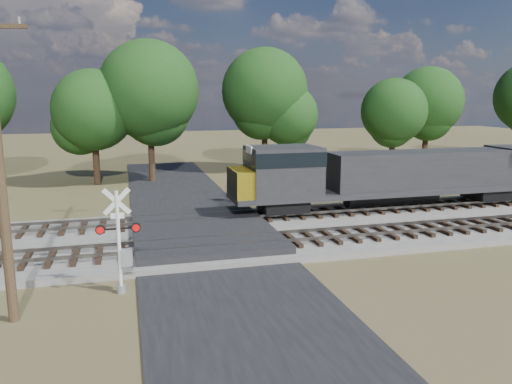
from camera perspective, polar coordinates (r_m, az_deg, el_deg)
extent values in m
plane|color=brown|center=(25.53, -5.90, -5.62)|extent=(160.00, 160.00, 0.00)
cube|color=gray|center=(29.11, 13.79, -3.50)|extent=(140.00, 10.00, 0.30)
cube|color=black|center=(25.52, -5.91, -5.54)|extent=(7.00, 60.00, 0.08)
cube|color=#262628|center=(25.92, -6.09, -4.65)|extent=(7.00, 9.00, 0.62)
cube|color=black|center=(23.92, -0.41, -5.73)|extent=(44.00, 2.60, 0.18)
cube|color=#5E5851|center=(26.33, 17.16, -4.29)|extent=(140.00, 0.08, 0.15)
cube|color=#5E5851|center=(27.52, 15.59, -3.56)|extent=(140.00, 0.08, 0.15)
cube|color=black|center=(28.62, -2.90, -2.94)|extent=(44.00, 2.60, 0.18)
cube|color=#5E5851|center=(30.55, 12.24, -1.97)|extent=(140.00, 0.08, 0.15)
cube|color=#5E5851|center=(31.80, 11.07, -1.41)|extent=(140.00, 0.08, 0.15)
cylinder|color=silver|center=(19.10, -15.40, -5.61)|extent=(0.14, 0.14, 3.89)
cylinder|color=gray|center=(19.68, -15.13, -10.64)|extent=(0.35, 0.35, 0.29)
cube|color=silver|center=(18.73, -15.64, -1.04)|extent=(1.02, 0.04, 1.02)
cube|color=silver|center=(18.73, -15.64, -1.04)|extent=(1.02, 0.04, 1.02)
cube|color=silver|center=(18.84, -15.55, -2.63)|extent=(0.49, 0.03, 0.21)
cube|color=black|center=(18.96, -15.48, -4.06)|extent=(1.56, 0.06, 0.06)
cylinder|color=red|center=(18.98, -17.39, -4.15)|extent=(0.35, 0.10, 0.35)
cylinder|color=red|center=(18.96, -13.57, -3.97)|extent=(0.35, 0.10, 0.35)
cube|color=gray|center=(19.27, -14.58, -7.24)|extent=(0.44, 0.29, 0.63)
cylinder|color=silver|center=(33.82, -0.35, 1.72)|extent=(0.13, 0.13, 3.65)
cylinder|color=gray|center=(34.13, -0.35, -1.08)|extent=(0.33, 0.33, 0.27)
cube|color=silver|center=(33.61, -0.35, 4.18)|extent=(0.95, 0.16, 0.96)
cube|color=silver|center=(33.61, -0.35, 4.18)|extent=(0.95, 0.16, 0.96)
cube|color=silver|center=(33.68, -0.35, 3.33)|extent=(0.46, 0.09, 0.20)
cube|color=black|center=(33.74, -0.35, 2.56)|extent=(1.46, 0.25, 0.05)
cylinder|color=red|center=(33.97, 0.58, 2.62)|extent=(0.34, 0.13, 0.33)
cylinder|color=red|center=(33.53, -1.29, 2.51)|extent=(0.34, 0.13, 0.33)
cube|color=gray|center=(33.83, -0.71, 0.78)|extent=(0.44, 0.33, 0.59)
cube|color=#482D1E|center=(37.99, 4.33, 2.23)|extent=(4.71, 4.71, 3.02)
cube|color=#2F2F31|center=(37.78, 4.37, 4.65)|extent=(5.18, 5.18, 0.22)
cylinder|color=black|center=(43.18, -17.81, 3.92)|extent=(0.56, 0.56, 4.70)
sphere|color=#173D13|center=(42.92, -18.11, 8.90)|extent=(6.58, 6.58, 6.58)
cylinder|color=black|center=(43.37, -11.89, 5.05)|extent=(0.56, 0.56, 5.92)
sphere|color=#173D13|center=(43.16, -12.15, 11.31)|extent=(8.29, 8.29, 8.29)
cylinder|color=black|center=(48.91, 0.99, 5.92)|extent=(0.56, 0.56, 5.90)
sphere|color=#173D13|center=(48.72, 1.01, 11.45)|extent=(8.26, 8.26, 8.26)
cylinder|color=black|center=(48.79, 3.61, 4.86)|extent=(0.56, 0.56, 4.17)
sphere|color=#173D13|center=(48.55, 3.65, 8.78)|extent=(5.83, 5.83, 5.83)
cylinder|color=black|center=(50.22, 15.28, 4.84)|extent=(0.56, 0.56, 4.46)
sphere|color=#173D13|center=(49.99, 15.49, 8.91)|extent=(6.25, 6.25, 6.25)
cylinder|color=black|center=(55.47, 18.78, 5.53)|extent=(0.56, 0.56, 5.11)
sphere|color=#173D13|center=(55.27, 19.04, 9.74)|extent=(7.15, 7.15, 7.15)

